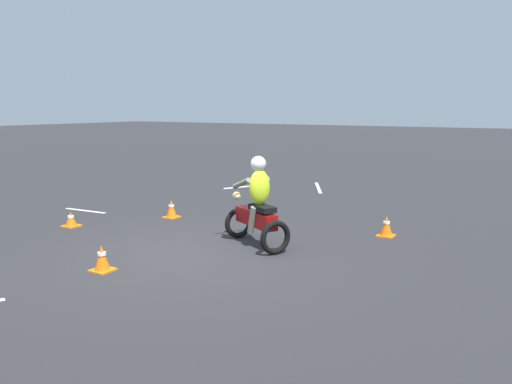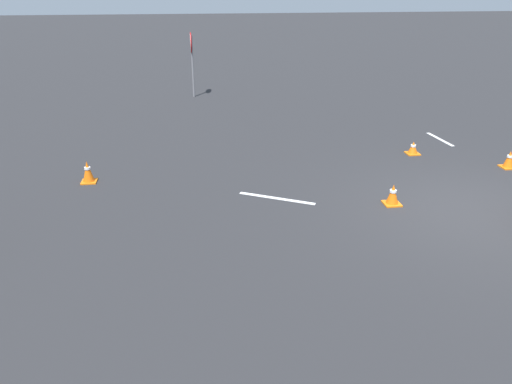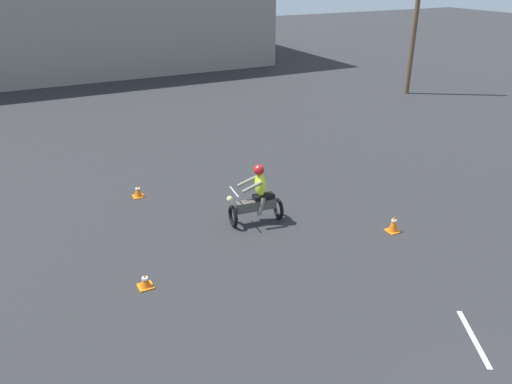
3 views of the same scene
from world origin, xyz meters
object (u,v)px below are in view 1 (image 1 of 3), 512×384
motorcycle_rider_foreground (257,207)px  traffic_cone_far_right (102,259)px  traffic_cone_mid_center (386,227)px  traffic_cone_near_right (71,220)px  traffic_cone_far_center (171,209)px

motorcycle_rider_foreground → traffic_cone_far_right: size_ratio=4.02×
traffic_cone_mid_center → traffic_cone_far_right: 5.37m
motorcycle_rider_foreground → traffic_cone_far_right: motorcycle_rider_foreground is taller
traffic_cone_near_right → traffic_cone_mid_center: (-5.97, -2.68, 0.05)m
motorcycle_rider_foreground → traffic_cone_far_right: (1.32, 2.46, -0.53)m
traffic_cone_far_right → traffic_cone_far_center: 3.81m
motorcycle_rider_foreground → traffic_cone_far_center: 3.12m
traffic_cone_mid_center → traffic_cone_far_right: bearing=54.4°
traffic_cone_far_right → traffic_cone_far_center: (1.59, -3.47, -0.00)m
traffic_cone_far_center → motorcycle_rider_foreground: bearing=160.8°
motorcycle_rider_foreground → traffic_cone_near_right: 4.27m
traffic_cone_mid_center → traffic_cone_far_right: size_ratio=1.00×
traffic_cone_far_right → traffic_cone_far_center: bearing=-65.4°
traffic_cone_near_right → traffic_cone_far_center: size_ratio=0.78×
traffic_cone_far_right → traffic_cone_far_center: traffic_cone_far_right is taller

